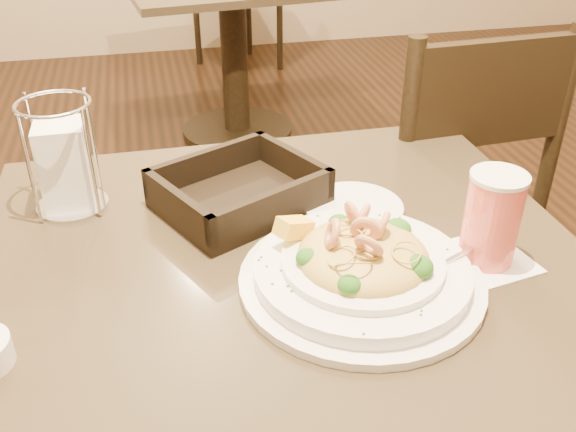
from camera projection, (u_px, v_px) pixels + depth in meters
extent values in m
cube|color=#463B28|center=(291.00, 279.00, 0.93)|extent=(0.90, 0.90, 0.03)
cylinder|color=black|center=(238.00, 130.00, 3.08)|extent=(0.52, 0.52, 0.03)
cylinder|color=black|center=(234.00, 59.00, 2.90)|extent=(0.12, 0.12, 0.66)
cube|color=black|center=(431.00, 199.00, 1.64)|extent=(0.44, 0.44, 0.04)
cylinder|color=black|center=(448.00, 230.00, 1.95)|extent=(0.04, 0.04, 0.43)
cylinder|color=black|center=(337.00, 248.00, 1.86)|extent=(0.04, 0.04, 0.43)
cylinder|color=black|center=(516.00, 302.00, 1.65)|extent=(0.04, 0.04, 0.43)
cylinder|color=black|center=(387.00, 328.00, 1.57)|extent=(0.04, 0.04, 0.43)
cylinder|color=black|center=(557.00, 128.00, 1.40)|extent=(0.04, 0.04, 0.46)
cylinder|color=black|center=(406.00, 148.00, 1.32)|extent=(0.04, 0.04, 0.46)
cube|color=black|center=(492.00, 93.00, 1.31)|extent=(0.36, 0.05, 0.22)
cylinder|color=black|center=(249.00, 20.00, 4.03)|extent=(0.04, 0.04, 0.43)
cylinder|color=black|center=(197.00, 29.00, 3.86)|extent=(0.04, 0.04, 0.43)
cylinder|color=black|center=(280.00, 34.00, 3.77)|extent=(0.04, 0.04, 0.43)
cylinder|color=black|center=(226.00, 43.00, 3.61)|extent=(0.04, 0.04, 0.43)
cylinder|color=white|center=(361.00, 280.00, 0.89)|extent=(0.34, 0.34, 0.01)
cylinder|color=white|center=(362.00, 271.00, 0.88)|extent=(0.30, 0.30, 0.02)
cylinder|color=white|center=(363.00, 261.00, 0.87)|extent=(0.22, 0.22, 0.01)
ellipsoid|color=gold|center=(363.00, 257.00, 0.87)|extent=(0.18, 0.18, 0.06)
cube|color=yellow|center=(294.00, 228.00, 0.90)|extent=(0.07, 0.06, 0.04)
cube|color=silver|center=(463.00, 253.00, 0.89)|extent=(0.12, 0.05, 0.01)
cube|color=silver|center=(417.00, 256.00, 0.87)|extent=(0.04, 0.03, 0.00)
torus|color=gold|center=(368.00, 258.00, 0.83)|extent=(0.06, 0.05, 0.03)
torus|color=gold|center=(405.00, 259.00, 0.85)|extent=(0.04, 0.05, 0.03)
torus|color=gold|center=(363.00, 252.00, 0.86)|extent=(0.04, 0.04, 0.02)
torus|color=gold|center=(365.00, 254.00, 0.86)|extent=(0.05, 0.06, 0.04)
torus|color=gold|center=(406.00, 252.00, 0.82)|extent=(0.05, 0.05, 0.02)
torus|color=gold|center=(366.00, 255.00, 0.83)|extent=(0.05, 0.05, 0.02)
torus|color=gold|center=(372.00, 277.00, 0.81)|extent=(0.05, 0.05, 0.01)
torus|color=gold|center=(347.00, 244.00, 0.84)|extent=(0.04, 0.06, 0.04)
torus|color=gold|center=(341.00, 256.00, 0.82)|extent=(0.04, 0.04, 0.02)
torus|color=gold|center=(341.00, 233.00, 0.91)|extent=(0.05, 0.05, 0.01)
torus|color=gold|center=(354.00, 265.00, 0.81)|extent=(0.06, 0.05, 0.05)
torus|color=gold|center=(351.00, 221.00, 0.90)|extent=(0.06, 0.05, 0.03)
torus|color=gold|center=(389.00, 260.00, 0.84)|extent=(0.04, 0.03, 0.02)
torus|color=gold|center=(339.00, 252.00, 0.86)|extent=(0.04, 0.04, 0.02)
torus|color=gold|center=(361.00, 251.00, 0.86)|extent=(0.05, 0.05, 0.01)
torus|color=gold|center=(327.00, 237.00, 0.89)|extent=(0.05, 0.05, 0.02)
torus|color=gold|center=(351.00, 231.00, 0.87)|extent=(0.06, 0.05, 0.02)
torus|color=gold|center=(370.00, 254.00, 0.85)|extent=(0.05, 0.05, 0.03)
torus|color=gold|center=(388.00, 235.00, 0.89)|extent=(0.04, 0.04, 0.01)
torus|color=gold|center=(363.00, 245.00, 0.86)|extent=(0.04, 0.05, 0.03)
torus|color=#EB9D74|center=(332.00, 234.00, 0.84)|extent=(0.03, 0.04, 0.04)
torus|color=#EB9D74|center=(362.00, 218.00, 0.87)|extent=(0.04, 0.05, 0.04)
torus|color=#EB9D74|center=(353.00, 216.00, 0.88)|extent=(0.03, 0.04, 0.04)
torus|color=#EB9D74|center=(369.00, 246.00, 0.82)|extent=(0.05, 0.05, 0.04)
torus|color=#EB9D74|center=(382.00, 226.00, 0.86)|extent=(0.04, 0.05, 0.04)
torus|color=#EB9D74|center=(365.00, 231.00, 0.85)|extent=(0.05, 0.04, 0.04)
ellipsoid|color=#1C4F12|center=(397.00, 230.00, 0.91)|extent=(0.04, 0.04, 0.03)
ellipsoid|color=#1C4F12|center=(339.00, 223.00, 0.92)|extent=(0.03, 0.03, 0.02)
ellipsoid|color=#1C4F12|center=(308.00, 258.00, 0.85)|extent=(0.03, 0.03, 0.02)
ellipsoid|color=#1C4F12|center=(350.00, 285.00, 0.80)|extent=(0.03, 0.03, 0.02)
ellipsoid|color=#1C4F12|center=(418.00, 267.00, 0.83)|extent=(0.04, 0.04, 0.03)
cube|color=#266619|center=(279.00, 237.00, 0.93)|extent=(0.00, 0.00, 0.00)
cube|color=#266619|center=(447.00, 249.00, 0.90)|extent=(0.00, 0.00, 0.00)
cube|color=#266619|center=(421.00, 315.00, 0.78)|extent=(0.00, 0.00, 0.00)
cube|color=#266619|center=(292.00, 291.00, 0.82)|extent=(0.00, 0.00, 0.00)
cube|color=#266619|center=(364.00, 334.00, 0.75)|extent=(0.00, 0.00, 0.00)
cube|color=#266619|center=(261.00, 257.00, 0.89)|extent=(0.00, 0.00, 0.00)
cube|color=#266619|center=(259.00, 260.00, 0.88)|extent=(0.00, 0.00, 0.00)
cube|color=#266619|center=(272.00, 284.00, 0.83)|extent=(0.00, 0.00, 0.00)
cube|color=#266619|center=(380.00, 215.00, 0.98)|extent=(0.00, 0.00, 0.00)
cube|color=#266619|center=(400.00, 217.00, 0.98)|extent=(0.00, 0.00, 0.00)
cube|color=#266619|center=(288.00, 286.00, 0.83)|extent=(0.00, 0.00, 0.00)
cube|color=#266619|center=(336.00, 217.00, 0.98)|extent=(0.00, 0.00, 0.00)
cube|color=#266619|center=(422.00, 311.00, 0.79)|extent=(0.00, 0.00, 0.00)
cube|color=#266619|center=(318.00, 216.00, 0.98)|extent=(0.00, 0.00, 0.00)
cube|color=#266619|center=(267.00, 266.00, 0.87)|extent=(0.00, 0.00, 0.00)
cube|color=#266619|center=(281.00, 270.00, 0.86)|extent=(0.00, 0.00, 0.00)
cube|color=white|center=(484.00, 259.00, 0.94)|extent=(0.14, 0.14, 0.00)
cylinder|color=#F56156|center=(492.00, 219.00, 0.90)|extent=(0.08, 0.08, 0.13)
cylinder|color=white|center=(500.00, 177.00, 0.87)|extent=(0.08, 0.08, 0.01)
cube|color=black|center=(240.00, 201.00, 1.07)|extent=(0.31, 0.29, 0.02)
cube|color=black|center=(293.00, 163.00, 1.11)|extent=(0.10, 0.19, 0.05)
cube|color=black|center=(178.00, 206.00, 0.99)|extent=(0.10, 0.19, 0.05)
cube|color=black|center=(208.00, 163.00, 1.11)|extent=(0.23, 0.12, 0.05)
cube|color=black|center=(274.00, 205.00, 0.99)|extent=(0.23, 0.12, 0.05)
cylinder|color=silver|center=(73.00, 204.00, 1.07)|extent=(0.12, 0.12, 0.01)
torus|color=silver|center=(52.00, 104.00, 0.98)|extent=(0.12, 0.12, 0.01)
cube|color=white|center=(65.00, 165.00, 1.03)|extent=(0.10, 0.10, 0.14)
cylinder|color=silver|center=(30.00, 170.00, 0.98)|extent=(0.01, 0.01, 0.18)
cylinder|color=silver|center=(91.00, 164.00, 0.99)|extent=(0.01, 0.01, 0.18)
cylinder|color=silver|center=(36.00, 145.00, 1.05)|extent=(0.01, 0.01, 0.18)
cylinder|color=silver|center=(93.00, 140.00, 1.07)|extent=(0.01, 0.01, 0.18)
cylinder|color=white|center=(354.00, 208.00, 1.06)|extent=(0.18, 0.18, 0.01)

